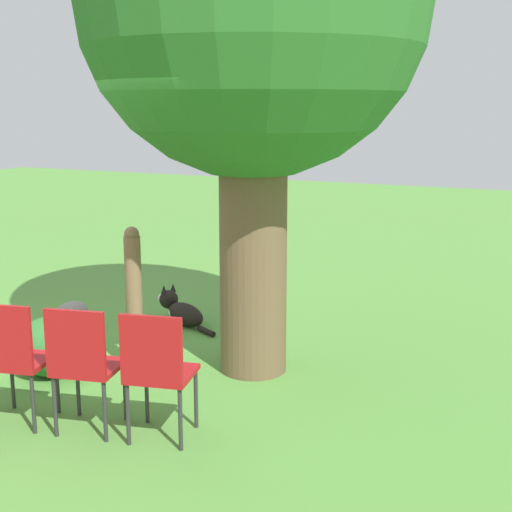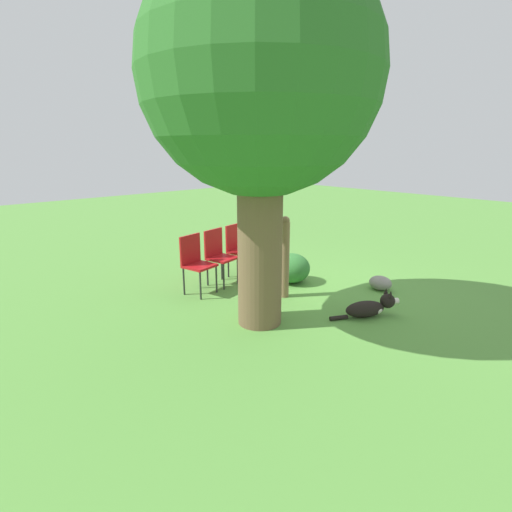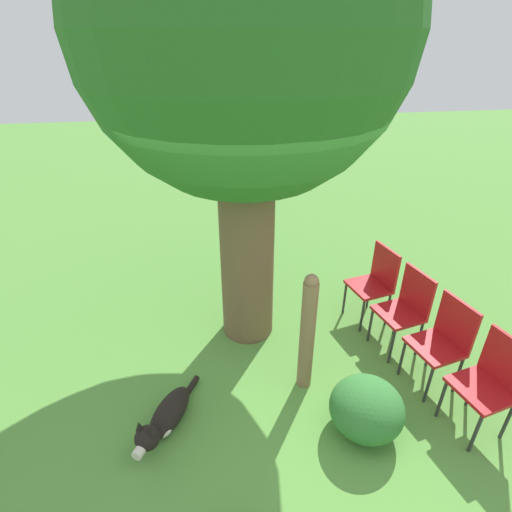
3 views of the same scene
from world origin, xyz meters
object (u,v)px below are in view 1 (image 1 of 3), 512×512
object	(u,v)px
dog	(181,311)
fence_post	(134,299)
oak_tree	(253,8)
red_chair_3	(157,367)
red_chair_2	(83,360)
red_chair_1	(13,354)

from	to	relation	value
dog	fence_post	xyz separation A→B (m)	(1.36, 0.33, 0.52)
oak_tree	red_chair_3	world-z (taller)	oak_tree
red_chair_2	red_chair_3	xyz separation A→B (m)	(-0.11, 0.54, 0.00)
dog	red_chair_1	bearing A→B (deg)	121.69
oak_tree	red_chair_1	distance (m)	3.26
dog	fence_post	distance (m)	1.49
red_chair_2	red_chair_3	distance (m)	0.56
red_chair_3	dog	bearing A→B (deg)	15.00
red_chair_3	fence_post	bearing A→B (deg)	28.09
oak_tree	red_chair_3	xyz separation A→B (m)	(1.53, -0.02, -2.52)
oak_tree	red_chair_3	size ratio (longest dim) A/B	4.80
oak_tree	fence_post	bearing A→B (deg)	-65.07
fence_post	red_chair_2	world-z (taller)	fence_post
oak_tree	red_chair_1	world-z (taller)	oak_tree
red_chair_3	red_chair_1	bearing A→B (deg)	89.02
dog	fence_post	world-z (taller)	fence_post
red_chair_2	dog	bearing A→B (deg)	3.40
oak_tree	dog	distance (m)	3.34
red_chair_3	red_chair_2	bearing A→B (deg)	89.02
dog	oak_tree	bearing A→B (deg)	172.38
red_chair_2	red_chair_3	bearing A→B (deg)	-90.98
dog	red_chair_2	distance (m)	2.69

